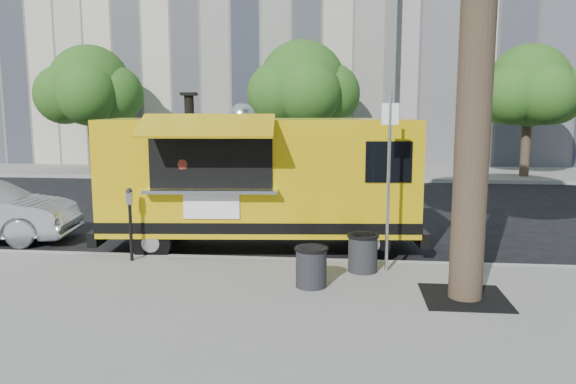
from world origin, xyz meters
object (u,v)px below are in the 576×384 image
Objects in this scene: parking_meter at (130,216)px; trash_bin_left at (363,252)px; food_truck at (259,178)px; sign_post at (389,172)px; far_tree_a at (90,86)px; trash_bin_right at (311,266)px; far_tree_b at (302,84)px; far_tree_c at (529,86)px.

trash_bin_left is (4.15, -0.25, -0.49)m from parking_meter.
sign_post is at bearing -40.22° from food_truck.
far_tree_a is 0.81× the size of food_truck.
trash_bin_left is 1.03× the size of trash_bin_right.
trash_bin_right is (1.33, -15.20, -3.35)m from far_tree_b.
trash_bin_left is at bearing -81.45° from far_tree_b.
food_truck reaches higher than trash_bin_left.
trash_bin_right is (-7.67, -14.90, -3.23)m from far_tree_c.
far_tree_b reaches higher than sign_post.
far_tree_c is at bearing 51.34° from parking_meter.
trash_bin_left is at bearing -3.51° from parking_meter.
far_tree_b reaches higher than trash_bin_left.
food_truck reaches higher than sign_post.
far_tree_b is 9.01m from far_tree_c.
far_tree_a is at bearing 129.83° from sign_post.
sign_post is at bearing -50.17° from far_tree_a.
trash_bin_right is (1.22, -2.67, -1.01)m from food_truck.
far_tree_c is 15.28m from food_truck.
parking_meter is 2.65m from food_truck.
far_tree_b is 14.48m from parking_meter.
far_tree_a reaches higher than trash_bin_left.
parking_meter is at bearing -149.33° from food_truck.
far_tree_c reaches higher than parking_meter.
trash_bin_right is at bearing -132.41° from trash_bin_left.
far_tree_a reaches higher than food_truck.
food_truck is 3.10m from trash_bin_right.
food_truck is at bearing 144.83° from sign_post.
sign_post reaches higher than parking_meter.
parking_meter is at bearing -98.10° from far_tree_b.
far_tree_c is at bearing 63.94° from trash_bin_left.
far_tree_c reaches higher than trash_bin_right.
far_tree_a is 18.00m from far_tree_c.
far_tree_b reaches higher than far_tree_c.
food_truck is at bearing 114.58° from trash_bin_right.
parking_meter is 4.19m from trash_bin_left.
far_tree_a is at bearing 121.85° from food_truck.
trash_bin_right is (10.33, -14.80, -3.29)m from far_tree_a.
food_truck is (0.11, -12.53, -2.34)m from far_tree_b.
far_tree_c is at bearing 65.19° from sign_post.
far_tree_a is 1.79× the size of sign_post.
food_truck is (-8.89, -12.23, -2.23)m from far_tree_c.
trash_bin_right is at bearing -117.23° from far_tree_c.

